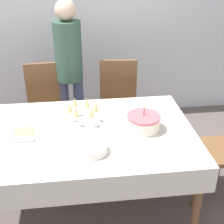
{
  "coord_description": "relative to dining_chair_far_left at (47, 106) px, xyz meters",
  "views": [
    {
      "loc": [
        -0.05,
        -2.1,
        2.04
      ],
      "look_at": [
        0.21,
        0.08,
        0.85
      ],
      "focal_mm": 50.0,
      "sensor_mm": 36.0,
      "label": 1
    }
  ],
  "objects": [
    {
      "name": "wall_back",
      "position": [
        0.38,
        0.8,
        0.81
      ],
      "size": [
        8.0,
        0.05,
        2.7
      ],
      "color": "silver",
      "rests_on": "ground_plane"
    },
    {
      "name": "ground_plane",
      "position": [
        0.38,
        -0.88,
        -0.54
      ],
      "size": [
        12.0,
        12.0,
        0.0
      ],
      "primitive_type": "plane",
      "color": "#564C47"
    },
    {
      "name": "dining_table",
      "position": [
        0.38,
        -0.88,
        0.1
      ],
      "size": [
        1.71,
        1.13,
        0.73
      ],
      "color": "silver",
      "rests_on": "ground_plane"
    },
    {
      "name": "champagne_tray",
      "position": [
        0.36,
        -0.72,
        0.28
      ],
      "size": [
        0.33,
        0.33,
        0.18
      ],
      "color": "silver",
      "rests_on": "dining_table"
    },
    {
      "name": "plate_stack_main",
      "position": [
        0.41,
        -1.16,
        0.23
      ],
      "size": [
        0.22,
        0.22,
        0.06
      ],
      "color": "silver",
      "rests_on": "dining_table"
    },
    {
      "name": "cake_knife",
      "position": [
        0.83,
        -1.08,
        0.2
      ],
      "size": [
        0.28,
        0.14,
        0.0
      ],
      "color": "silver",
      "rests_on": "dining_table"
    },
    {
      "name": "napkin_pile",
      "position": [
        -0.11,
        -0.85,
        0.2
      ],
      "size": [
        0.15,
        0.15,
        0.01
      ],
      "color": "#E0D166",
      "rests_on": "dining_table"
    },
    {
      "name": "dining_chair_far_left",
      "position": [
        0.0,
        0.0,
        0.0
      ],
      "size": [
        0.44,
        0.44,
        0.97
      ],
      "color": "brown",
      "rests_on": "ground_plane"
    },
    {
      "name": "fork_pile",
      "position": [
        -0.1,
        -0.96,
        0.21
      ],
      "size": [
        0.17,
        0.06,
        0.02
      ],
      "color": "silver",
      "rests_on": "dining_table"
    },
    {
      "name": "person_standing",
      "position": [
        0.26,
        0.14,
        0.42
      ],
      "size": [
        0.28,
        0.28,
        1.59
      ],
      "color": "#3F4C72",
      "rests_on": "ground_plane"
    },
    {
      "name": "dining_chair_far_right",
      "position": [
        0.77,
        -0.0,
        0.0
      ],
      "size": [
        0.45,
        0.45,
        0.97
      ],
      "color": "brown",
      "rests_on": "ground_plane"
    },
    {
      "name": "birthday_cake",
      "position": [
        0.84,
        -0.9,
        0.26
      ],
      "size": [
        0.27,
        0.27,
        0.19
      ],
      "color": "silver",
      "rests_on": "dining_table"
    },
    {
      "name": "dining_chair_right_end",
      "position": [
        1.55,
        -0.89,
        0.0
      ],
      "size": [
        0.44,
        0.44,
        0.97
      ],
      "color": "brown",
      "rests_on": "ground_plane"
    }
  ]
}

